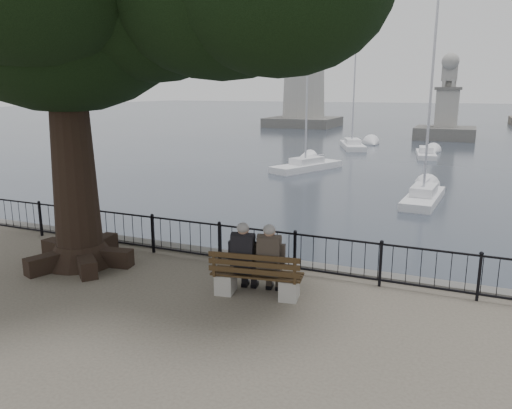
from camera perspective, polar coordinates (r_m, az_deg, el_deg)
The scene contains 11 objects.
harbor at distance 13.00m, azimuth 0.88°, elevation -8.59°, with size 260.00×260.00×1.20m.
railing at distance 12.21m, azimuth 0.00°, elevation -4.77°, with size 22.06×0.06×1.00m.
bench at distance 10.64m, azimuth 0.05°, elevation -8.68°, with size 1.99×0.87×1.02m.
person_left at distance 10.67m, azimuth -1.25°, elevation -6.40°, with size 0.53×0.85×1.61m.
person_right at distance 10.54m, azimuth 1.69°, elevation -6.65°, with size 0.53×0.85×1.61m.
lighthouse at distance 74.06m, azimuth 5.63°, elevation 18.42°, with size 9.54×9.54×29.34m.
lion_monument at distance 58.25m, azimuth 20.91°, elevation 9.24°, with size 6.18×6.18×9.07m.
sailboat_b at distance 33.76m, azimuth 5.81°, elevation 4.54°, with size 3.73×5.91×12.03m.
sailboat_c at distance 25.22m, azimuth 18.60°, elevation 0.95°, with size 1.72×5.10×9.92m.
sailboat_f at distance 42.45m, azimuth 18.85°, elevation 5.62°, with size 2.04×5.10×10.29m.
sailboat_h at distance 46.98m, azimuth 10.97°, elevation 6.82°, with size 3.68×6.35×14.54m.
Camera 1 is at (4.58, -8.18, 4.29)m, focal length 35.00 mm.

